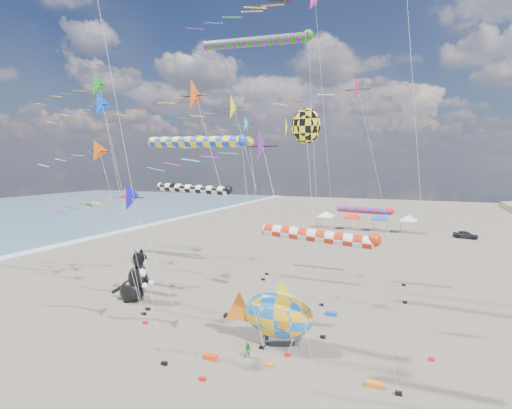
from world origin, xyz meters
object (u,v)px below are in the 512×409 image
at_px(cat_inflatable, 134,275).
at_px(parked_car, 465,235).
at_px(fish_inflatable, 277,315).
at_px(child_green, 248,351).
at_px(person_adult, 298,336).
at_px(child_blue, 267,338).

bearing_deg(cat_inflatable, parked_car, 53.36).
bearing_deg(fish_inflatable, child_green, -117.53).
relative_size(person_adult, child_blue, 1.43).
bearing_deg(person_adult, child_green, -165.03).
bearing_deg(child_green, person_adult, 42.01).
distance_m(person_adult, parked_car, 51.11).
distance_m(fish_inflatable, parked_car, 51.99).
bearing_deg(child_green, fish_inflatable, 56.94).
xyz_separation_m(child_blue, parked_car, (16.71, 49.57, 0.08)).
xyz_separation_m(child_green, parked_car, (17.17, 51.73, 0.13)).
xyz_separation_m(person_adult, child_green, (-2.53, -2.77, -0.29)).
bearing_deg(child_blue, cat_inflatable, 113.17).
bearing_deg(child_green, child_blue, 72.56).
bearing_deg(person_adult, child_blue, 163.54).
bearing_deg(cat_inflatable, person_adult, -13.65).
relative_size(cat_inflatable, person_adult, 2.99).
distance_m(person_adult, child_green, 3.76).
height_order(person_adult, parked_car, person_adult).
bearing_deg(person_adult, cat_inflatable, 136.32).
bearing_deg(child_green, parked_car, 66.11).
height_order(fish_inflatable, child_green, fish_inflatable).
xyz_separation_m(cat_inflatable, fish_inflatable, (15.01, -3.69, -0.16)).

